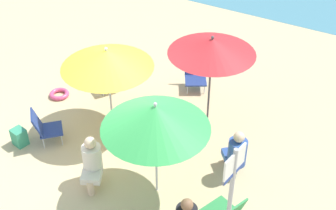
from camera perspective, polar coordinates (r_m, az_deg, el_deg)
name	(u,v)px	position (r m, az deg, el deg)	size (l,w,h in m)	color
ground_plane	(107,140)	(8.99, -7.70, -4.38)	(40.00, 40.00, 0.00)	#CCB789
umbrella_yellow	(107,59)	(8.47, -7.67, 5.79)	(1.75, 1.75, 1.79)	silver
umbrella_green	(155,117)	(6.90, -1.58, -1.51)	(1.72, 1.72, 1.87)	silver
umbrella_red	(212,46)	(8.39, 5.54, 7.34)	(1.64, 1.64, 1.98)	#4C4C51
beach_chair_b	(106,76)	(10.26, -7.80, 3.56)	(0.68, 0.67, 0.59)	white
beach_chair_c	(44,126)	(8.95, -15.26, -2.61)	(0.69, 0.69, 0.71)	navy
beach_chair_d	(195,74)	(10.26, 3.46, 3.92)	(0.71, 0.74, 0.64)	navy
person_b	(236,152)	(8.04, 8.54, -5.83)	(0.53, 0.54, 0.96)	#2D519E
person_c	(92,161)	(7.88, -9.53, -6.91)	(0.48, 0.56, 0.96)	silver
warning_sign	(231,196)	(5.97, 7.84, -11.27)	(0.09, 0.46, 2.27)	#ADADB2
swim_ring	(59,94)	(10.34, -13.47, 1.34)	(0.44, 0.44, 0.10)	#E54C7F
beach_bag	(19,137)	(9.16, -18.11, -3.84)	(0.26, 0.23, 0.35)	#389970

